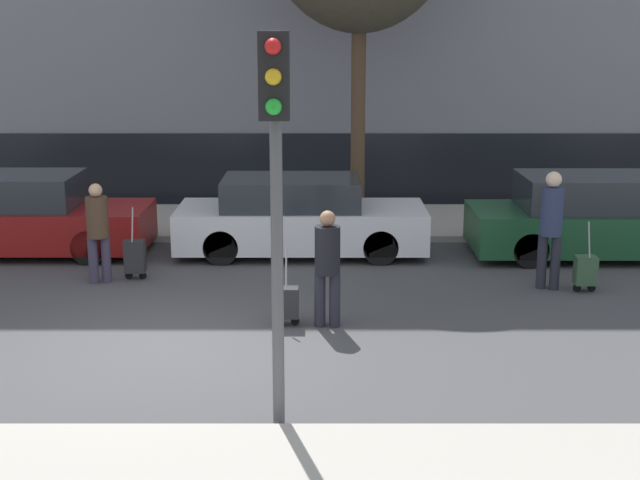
% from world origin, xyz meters
% --- Properties ---
extents(ground_plane, '(80.00, 80.00, 0.00)m').
position_xyz_m(ground_plane, '(0.00, 0.00, 0.00)').
color(ground_plane, '#424244').
extents(sidewalk_far, '(28.00, 3.00, 0.12)m').
position_xyz_m(sidewalk_far, '(0.00, 7.00, 0.06)').
color(sidewalk_far, '#A39E93').
rests_on(sidewalk_far, ground_plane).
extents(parked_car_0, '(4.61, 1.71, 1.42)m').
position_xyz_m(parked_car_0, '(-3.45, 4.71, 0.66)').
color(parked_car_0, maroon).
rests_on(parked_car_0, ground_plane).
extents(parked_car_1, '(4.36, 1.71, 1.36)m').
position_xyz_m(parked_car_1, '(1.58, 4.71, 0.64)').
color(parked_car_1, silver).
rests_on(parked_car_1, ground_plane).
extents(parked_car_2, '(4.57, 1.75, 1.43)m').
position_xyz_m(parked_car_2, '(6.84, 4.53, 0.67)').
color(parked_car_2, '#194728').
rests_on(parked_car_2, ground_plane).
extents(pedestrian_left, '(0.34, 0.34, 1.59)m').
position_xyz_m(pedestrian_left, '(-1.52, 2.87, 0.89)').
color(pedestrian_left, '#383347').
rests_on(pedestrian_left, ground_plane).
extents(trolley_left, '(0.34, 0.29, 1.18)m').
position_xyz_m(trolley_left, '(-1.00, 3.05, 0.38)').
color(trolley_left, '#262628').
rests_on(trolley_left, ground_plane).
extents(pedestrian_center, '(0.35, 0.34, 1.60)m').
position_xyz_m(pedestrian_center, '(2.05, 0.77, 0.90)').
color(pedestrian_center, '#23232D').
rests_on(pedestrian_center, ground_plane).
extents(trolley_center, '(0.34, 0.29, 1.08)m').
position_xyz_m(trolley_center, '(1.50, 0.81, 0.33)').
color(trolley_center, '#262628').
rests_on(trolley_center, ground_plane).
extents(pedestrian_right, '(0.34, 0.34, 1.83)m').
position_xyz_m(pedestrian_right, '(5.46, 2.52, 1.05)').
color(pedestrian_right, '#23232D').
rests_on(pedestrian_right, ground_plane).
extents(trolley_right, '(0.34, 0.29, 1.10)m').
position_xyz_m(trolley_right, '(5.98, 2.36, 0.34)').
color(trolley_right, '#335138').
rests_on(trolley_right, ground_plane).
extents(traffic_light, '(0.28, 0.47, 3.92)m').
position_xyz_m(traffic_light, '(1.53, -2.36, 2.79)').
color(traffic_light, '#515154').
rests_on(traffic_light, ground_plane).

